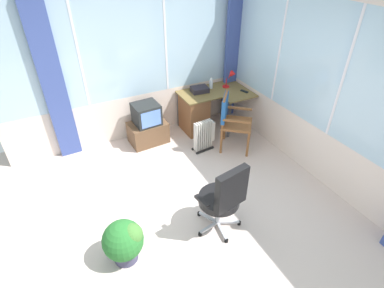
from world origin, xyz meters
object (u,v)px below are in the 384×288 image
object	(u,v)px
desk	(197,111)
wooden_armchair	(230,116)
tv_remote	(244,91)
desk_lamp	(232,77)
paper_tray	(200,89)
spray_bottle	(211,83)
space_heater	(204,135)
office_chair	(224,196)
potted_plant	(124,241)
tv_on_stand	(148,126)

from	to	relation	value
desk	wooden_armchair	distance (m)	0.82
desk	tv_remote	size ratio (longest dim) A/B	8.28
desk_lamp	paper_tray	size ratio (longest dim) A/B	1.09
desk_lamp	spray_bottle	bearing A→B (deg)	159.32
tv_remote	space_heater	bearing A→B (deg)	177.61
wooden_armchair	space_heater	world-z (taller)	wooden_armchair
wooden_armchair	office_chair	world-z (taller)	office_chair
office_chair	potted_plant	xyz separation A→B (m)	(-1.18, 0.13, -0.26)
tv_on_stand	space_heater	size ratio (longest dim) A/B	1.36
desk_lamp	tv_remote	bearing A→B (deg)	-70.01
wooden_armchair	potted_plant	xyz separation A→B (m)	(-2.23, -1.37, -0.30)
tv_remote	spray_bottle	distance (m)	0.62
potted_plant	office_chair	bearing A→B (deg)	-6.16
spray_bottle	wooden_armchair	xyz separation A→B (m)	(-0.14, -0.88, -0.21)
desk_lamp	potted_plant	bearing A→B (deg)	-142.11
spray_bottle	office_chair	world-z (taller)	office_chair
desk	tv_remote	xyz separation A→B (m)	(0.82, -0.29, 0.34)
desk	office_chair	bearing A→B (deg)	-110.11
desk_lamp	space_heater	bearing A→B (deg)	-145.20
office_chair	space_heater	size ratio (longest dim) A/B	1.84
paper_tray	space_heater	xyz separation A→B (m)	(-0.28, -0.71, -0.49)
paper_tray	tv_on_stand	xyz separation A→B (m)	(-1.06, -0.07, -0.44)
wooden_armchair	office_chair	size ratio (longest dim) A/B	0.96
desk	desk_lamp	size ratio (longest dim) A/B	3.80
tv_remote	tv_on_stand	xyz separation A→B (m)	(-1.78, 0.30, -0.41)
desk_lamp	spray_bottle	size ratio (longest dim) A/B	1.51
tv_remote	space_heater	xyz separation A→B (m)	(-1.00, -0.34, -0.46)
spray_bottle	paper_tray	xyz separation A→B (m)	(-0.26, -0.04, -0.06)
potted_plant	tv_on_stand	bearing A→B (deg)	63.80
desk_lamp	paper_tray	bearing A→B (deg)	171.80
spray_bottle	paper_tray	size ratio (longest dim) A/B	0.72
desk_lamp	wooden_armchair	size ratio (longest dim) A/B	0.34
spray_bottle	office_chair	bearing A→B (deg)	-116.51
paper_tray	wooden_armchair	bearing A→B (deg)	-81.81
desk	tv_on_stand	bearing A→B (deg)	179.38
desk_lamp	office_chair	xyz separation A→B (m)	(-1.54, -2.25, -0.36)
spray_bottle	tv_on_stand	distance (m)	1.42
desk_lamp	space_heater	distance (m)	1.27
office_chair	tv_on_stand	bearing A→B (deg)	93.31
spray_bottle	office_chair	distance (m)	2.67
desk	space_heater	bearing A→B (deg)	-105.97
desk_lamp	spray_bottle	distance (m)	0.39
paper_tray	office_chair	size ratio (longest dim) A/B	0.30
space_heater	potted_plant	xyz separation A→B (m)	(-1.83, -1.50, 0.03)
spray_bottle	space_heater	bearing A→B (deg)	-125.68
spray_bottle	potted_plant	bearing A→B (deg)	-136.47
office_chair	desk	bearing A→B (deg)	69.89
desk_lamp	space_heater	xyz separation A→B (m)	(-0.90, -0.62, -0.65)
tv_remote	wooden_armchair	distance (m)	0.77
wooden_armchair	office_chair	distance (m)	1.83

